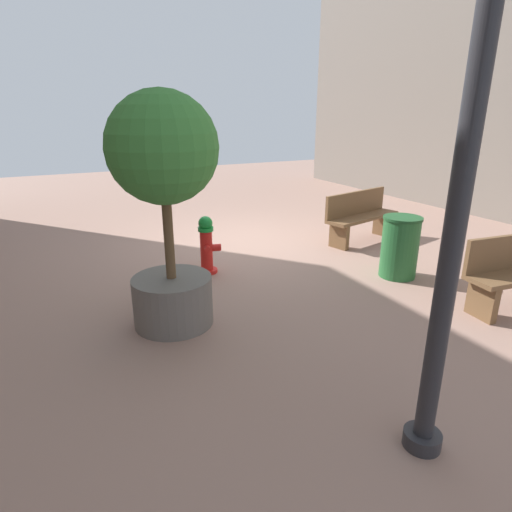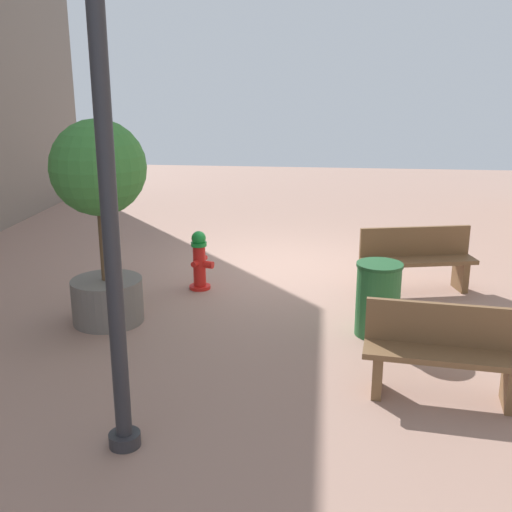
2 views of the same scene
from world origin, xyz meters
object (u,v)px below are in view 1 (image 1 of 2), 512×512
Objects in this scene: fire_hydrant at (207,245)px; trash_bin at (400,247)px; planter_tree at (165,186)px; bench_near at (360,216)px; street_lamp at (483,47)px.

fire_hydrant is 0.97× the size of trash_bin.
fire_hydrant is at bearing -124.01° from planter_tree.
planter_tree reaches higher than bench_near.
street_lamp is 4.26m from trash_bin.
planter_tree is 0.59× the size of street_lamp.
trash_bin is (0.71, 1.76, -0.03)m from bench_near.
bench_near is at bearing -157.84° from planter_tree.
planter_tree is 3.67m from trash_bin.
bench_near is at bearing -111.94° from trash_bin.
trash_bin is at bearing -131.30° from street_lamp.
planter_tree is 3.17m from street_lamp.
street_lamp reaches higher than fire_hydrant.
trash_bin reaches higher than fire_hydrant.
street_lamp is (3.09, 4.47, 2.23)m from bench_near.
street_lamp reaches higher than trash_bin.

